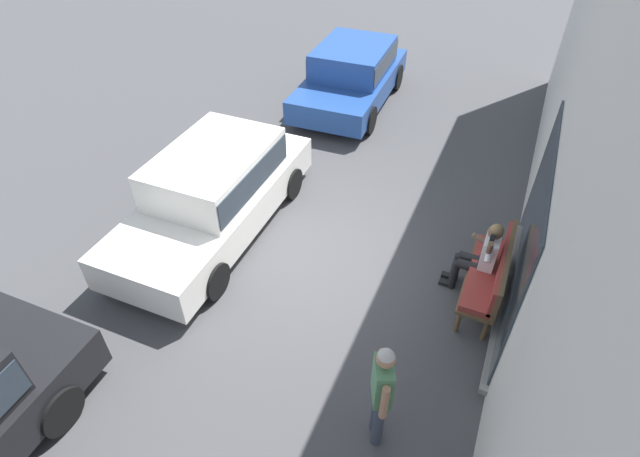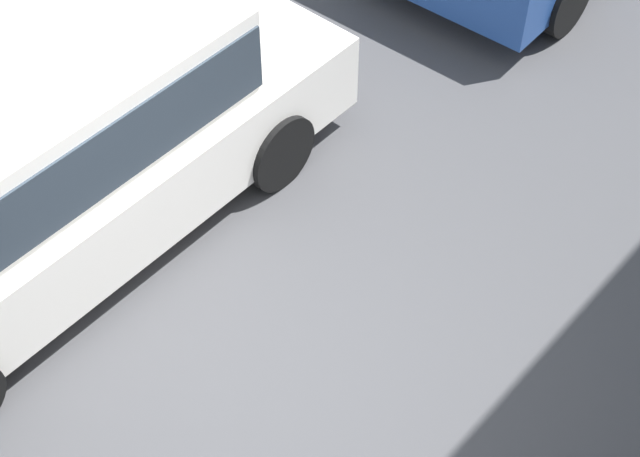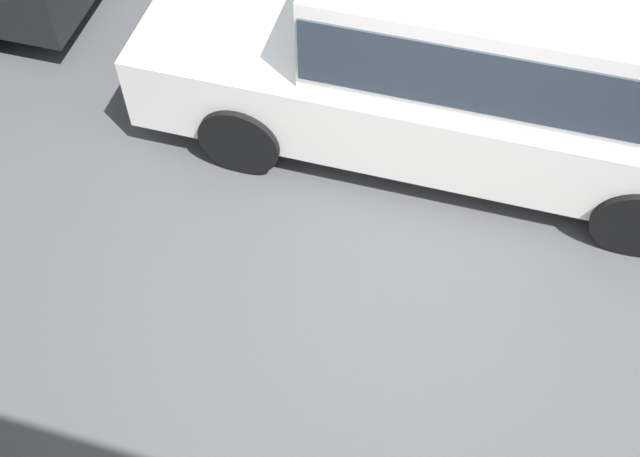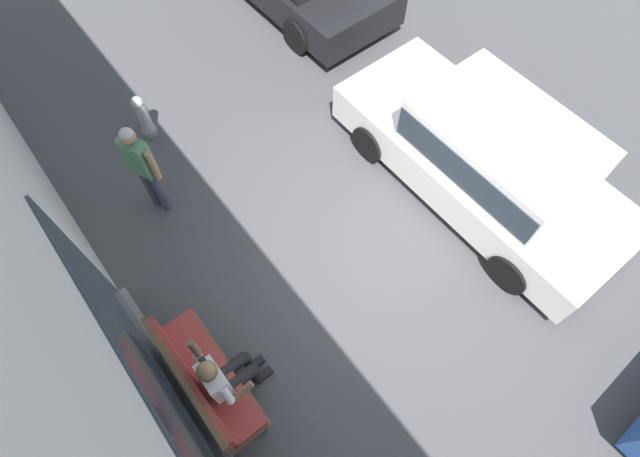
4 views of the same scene
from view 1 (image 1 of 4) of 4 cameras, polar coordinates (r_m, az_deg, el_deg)
The scene contains 7 objects.
ground_plane at distance 8.68m, azimuth -0.78°, elevation -3.09°, with size 60.00×60.00×0.00m, color #424244.
building_facade at distance 6.44m, azimuth 28.12°, elevation 9.00°, with size 18.00×0.51×6.26m.
bench at distance 7.97m, azimuth 19.11°, elevation -4.76°, with size 1.73×0.55×1.04m.
person_on_phone at distance 8.01m, azimuth 17.91°, elevation -2.95°, with size 0.73×0.74×1.38m.
parked_car_near at distance 13.17m, azimuth 3.66°, elevation 17.36°, with size 4.19×2.12×1.46m.
parked_car_mid at distance 8.97m, azimuth -11.95°, elevation 4.47°, with size 4.57×1.93×1.55m.
pedestrian_standing at distance 5.89m, azimuth 7.04°, elevation -17.77°, with size 0.51×0.33×1.73m.
Camera 1 is at (5.70, 2.60, 6.02)m, focal length 28.00 mm.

